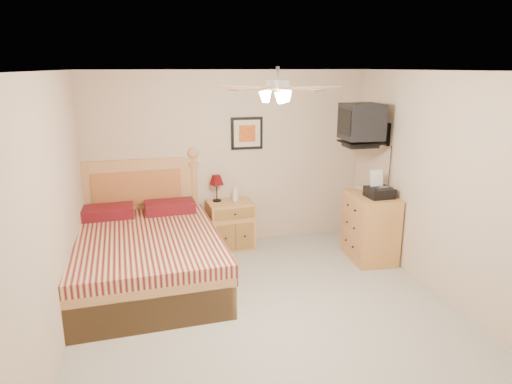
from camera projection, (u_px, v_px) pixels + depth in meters
floor at (269, 317)px, 4.78m from camera, size 4.50×4.50×0.00m
ceiling at (271, 71)px, 4.12m from camera, size 4.00×4.50×0.04m
wall_back at (228, 159)px, 6.55m from camera, size 4.00×0.04×2.50m
wall_front at (388, 326)px, 2.34m from camera, size 4.00×0.04×2.50m
wall_left at (50, 219)px, 3.99m from camera, size 0.04×4.50×2.50m
wall_right at (449, 190)px, 4.91m from camera, size 0.04×4.50×2.50m
bed at (142, 226)px, 5.35m from camera, size 1.82×2.33×1.46m
nightstand at (231, 225)px, 6.56m from camera, size 0.66×0.51×0.68m
table_lamp at (217, 188)px, 6.46m from camera, size 0.27×0.27×0.38m
lotion_bottle at (235, 193)px, 6.48m from camera, size 0.12×0.12×0.23m
framed_picture at (247, 133)px, 6.50m from camera, size 0.46×0.04×0.46m
dresser at (370, 227)px, 6.14m from camera, size 0.58×0.79×0.90m
fax_machine at (380, 185)px, 5.88m from camera, size 0.32×0.34×0.34m
magazine_lower at (360, 190)px, 6.22m from camera, size 0.25×0.31×0.03m
magazine_upper at (359, 188)px, 6.23m from camera, size 0.26×0.29×0.02m
wall_tv at (372, 124)px, 5.96m from camera, size 0.56×0.46×0.58m
ceiling_fan at (278, 88)px, 3.97m from camera, size 1.14×1.14×0.28m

